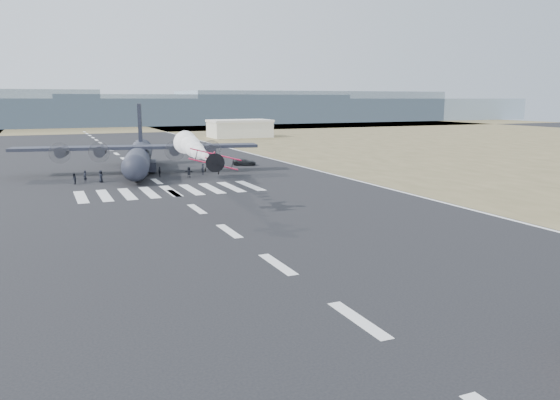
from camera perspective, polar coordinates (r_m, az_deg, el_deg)
ground at (r=33.28m, az=8.21°, el=-12.29°), size 500.00×500.00×0.00m
scrub_far at (r=256.76m, az=-20.20°, el=7.02°), size 500.00×80.00×0.00m
runway_markings at (r=88.41m, az=-12.76°, el=1.91°), size 60.00×260.00×0.01m
ridge_seg_d at (r=286.45m, az=-20.69°, el=8.59°), size 150.00×50.00×13.00m
ridge_seg_e at (r=297.34m, az=-7.95°, el=9.40°), size 150.00×50.00×15.00m
ridge_seg_f at (r=321.27m, az=3.42°, el=9.73°), size 150.00×50.00×17.00m
ridge_seg_g at (r=355.67m, az=12.91°, el=9.24°), size 150.00×50.00×13.00m
hangar_right at (r=186.93m, az=-4.23°, el=7.48°), size 20.50×12.50×5.90m
aerobatic_biplane at (r=61.61m, az=-6.88°, el=4.11°), size 5.72×5.27×2.88m
smoke_trail at (r=83.41m, az=-9.54°, el=5.83°), size 5.15×26.67×3.65m
transport_aircraft at (r=99.77m, az=-14.53°, el=4.57°), size 41.24×33.76×11.95m
support_vehicle at (r=107.45m, az=-3.73°, el=3.98°), size 5.01×3.84×1.26m
crew_a at (r=94.96m, az=-8.09°, el=3.21°), size 0.71×0.80×1.85m
crew_b at (r=96.23m, az=-14.61°, el=3.03°), size 0.98×0.90×1.72m
crew_c at (r=94.64m, az=-14.31°, el=2.94°), size 1.14×1.22×1.77m
crew_d at (r=93.66m, az=-12.47°, el=2.90°), size 0.68×1.05×1.65m
crew_e at (r=89.63m, az=-18.22°, el=2.36°), size 0.76×1.02×1.89m
crew_f at (r=91.96m, az=-9.49°, el=2.88°), size 1.52×1.40×1.69m
crew_g at (r=90.38m, az=-19.70°, el=2.33°), size 0.83×0.87×1.86m
crew_h at (r=88.88m, az=-20.72°, el=2.09°), size 0.59×0.87×1.70m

